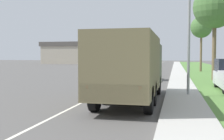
% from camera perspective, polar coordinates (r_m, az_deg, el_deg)
% --- Properties ---
extents(ground_plane, '(180.00, 180.00, 0.00)m').
position_cam_1_polar(ground_plane, '(42.51, 7.23, 0.00)').
color(ground_plane, '#565451').
extents(lane_centre_stripe, '(0.12, 120.00, 0.00)m').
position_cam_1_polar(lane_centre_stripe, '(42.51, 7.23, 0.00)').
color(lane_centre_stripe, silver).
rests_on(lane_centre_stripe, ground).
extents(sidewalk_right, '(1.80, 120.00, 0.12)m').
position_cam_1_polar(sidewalk_right, '(42.31, 13.30, 0.02)').
color(sidewalk_right, beige).
rests_on(sidewalk_right, ground).
extents(grass_strip_right, '(7.00, 120.00, 0.02)m').
position_cam_1_polar(grass_strip_right, '(42.58, 19.23, -0.12)').
color(grass_strip_right, '#56843D').
rests_on(grass_strip_right, ground).
extents(military_truck, '(2.34, 7.94, 2.98)m').
position_cam_1_polar(military_truck, '(12.75, 3.95, 0.94)').
color(military_truck, '#474C38').
rests_on(military_truck, ground).
extents(car_nearest_ahead, '(1.80, 4.13, 1.53)m').
position_cam_1_polar(car_nearest_ahead, '(24.46, 6.57, -0.47)').
color(car_nearest_ahead, silver).
rests_on(car_nearest_ahead, ground).
extents(car_second_ahead, '(1.72, 4.42, 1.64)m').
position_cam_1_polar(car_second_ahead, '(32.73, 1.95, 0.46)').
color(car_second_ahead, tan).
rests_on(car_second_ahead, ground).
extents(lamp_post, '(1.69, 0.24, 7.66)m').
position_cam_1_polar(lamp_post, '(15.17, 14.67, 12.37)').
color(lamp_post, gray).
rests_on(lamp_post, sidewalk_right).
extents(tree_mid_right, '(3.65, 3.65, 8.11)m').
position_cam_1_polar(tree_mid_right, '(26.12, 20.16, 11.84)').
color(tree_mid_right, brown).
rests_on(tree_mid_right, grass_strip_right).
extents(tree_far_right, '(2.86, 2.86, 7.38)m').
position_cam_1_polar(tree_far_right, '(39.91, 17.70, 8.20)').
color(tree_far_right, brown).
rests_on(tree_far_right, grass_strip_right).
extents(building_distant, '(20.67, 9.83, 5.86)m').
position_cam_1_polar(building_distant, '(77.75, -6.17, 3.48)').
color(building_distant, '#B2A893').
rests_on(building_distant, ground).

